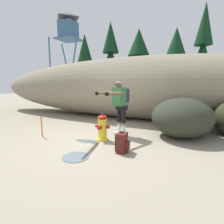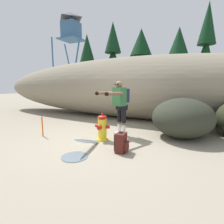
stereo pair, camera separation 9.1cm
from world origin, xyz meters
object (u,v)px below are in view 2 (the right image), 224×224
at_px(spare_backpack, 121,143).
at_px(boulder_large, 182,118).
at_px(utility_worker, 120,102).
at_px(fire_hydrant, 102,128).
at_px(survey_stake, 42,126).
at_px(watchtower, 71,33).

distance_m(spare_backpack, boulder_large, 2.17).
relative_size(utility_worker, spare_backpack, 3.44).
xyz_separation_m(fire_hydrant, survey_stake, (-1.76, -0.45, -0.04)).
distance_m(boulder_large, survey_stake, 4.09).
height_order(boulder_large, survey_stake, boulder_large).
bearing_deg(utility_worker, survey_stake, -37.67).
xyz_separation_m(boulder_large, survey_stake, (-3.73, -1.66, -0.27)).
distance_m(spare_backpack, watchtower, 18.76).
height_order(fire_hydrant, utility_worker, utility_worker).
bearing_deg(survey_stake, fire_hydrant, 14.44).
xyz_separation_m(watchtower, survey_stake, (8.87, -12.94, -7.07)).
xyz_separation_m(utility_worker, boulder_large, (1.70, 0.63, -0.45)).
height_order(spare_backpack, survey_stake, survey_stake).
height_order(utility_worker, survey_stake, utility_worker).
distance_m(spare_backpack, survey_stake, 2.55).
xyz_separation_m(boulder_large, watchtower, (-12.59, 11.28, 6.80)).
relative_size(spare_backpack, survey_stake, 0.78).
relative_size(spare_backpack, watchtower, 0.05).
height_order(utility_worker, boulder_large, utility_worker).
xyz_separation_m(fire_hydrant, utility_worker, (0.27, 0.58, 0.68)).
relative_size(fire_hydrant, watchtower, 0.08).
bearing_deg(utility_worker, watchtower, -112.13).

